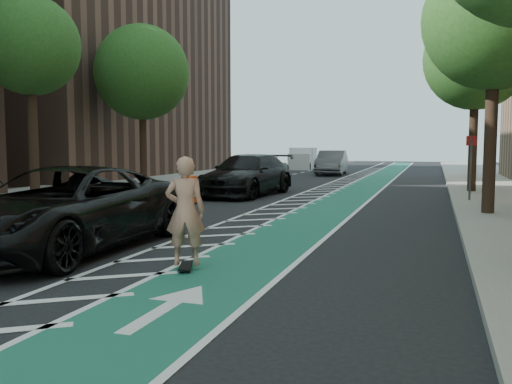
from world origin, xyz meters
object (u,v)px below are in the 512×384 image
at_px(barrel_a, 189,190).
at_px(suv_far, 247,175).
at_px(suv_near, 63,209).
at_px(skateboarder, 185,211).

bearing_deg(barrel_a, suv_far, 75.12).
height_order(suv_near, suv_far, suv_far).
bearing_deg(skateboarder, suv_far, -95.63).
bearing_deg(suv_far, skateboarder, -69.97).
bearing_deg(suv_far, suv_near, -82.99).
distance_m(suv_far, barrel_a, 3.83).
distance_m(suv_near, suv_far, 12.56).
bearing_deg(suv_far, barrel_a, -99.64).
relative_size(suv_near, suv_far, 1.04).
relative_size(skateboarder, barrel_a, 1.87).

